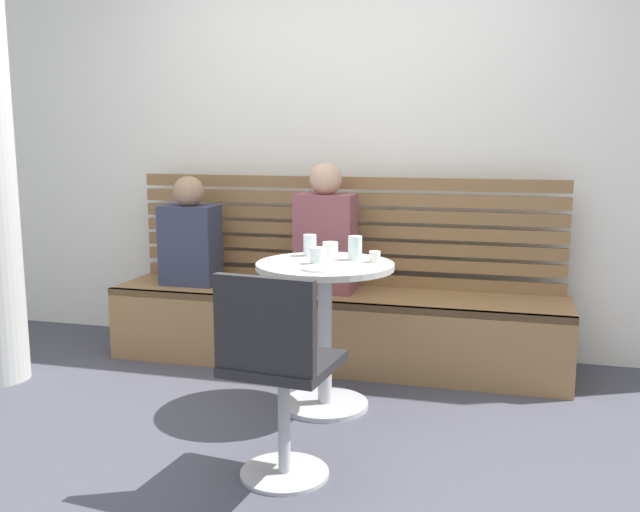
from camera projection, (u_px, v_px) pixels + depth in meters
ground at (268, 448)px, 3.10m from camera, size 8.00×8.00×0.00m
back_wall at (351, 120)px, 4.42m from camera, size 5.20×0.10×2.90m
booth_bench at (334, 328)px, 4.20m from camera, size 2.70×0.52×0.44m
booth_backrest at (343, 230)px, 4.34m from camera, size 2.65×0.04×0.67m
cafe_table at (325, 307)px, 3.49m from camera, size 0.68×0.68×0.74m
white_chair at (277, 370)px, 2.71m from camera, size 0.44×0.44×0.85m
person_adult at (325, 235)px, 4.13m from camera, size 0.34×0.22×0.76m
person_child_left at (190, 237)px, 4.36m from camera, size 0.34×0.22×0.67m
cup_water_clear at (310, 245)px, 3.65m from camera, size 0.07×0.07×0.11m
cup_glass_short at (318, 256)px, 3.42m from camera, size 0.08×0.08×0.08m
cup_ceramic_white at (330, 249)px, 3.66m from camera, size 0.08×0.08×0.07m
cup_glass_tall at (355, 248)px, 3.53m from camera, size 0.07×0.07×0.12m
cup_espresso_small at (375, 257)px, 3.46m from camera, size 0.06×0.06×0.05m
plate_small at (320, 268)px, 3.27m from camera, size 0.17×0.17×0.01m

